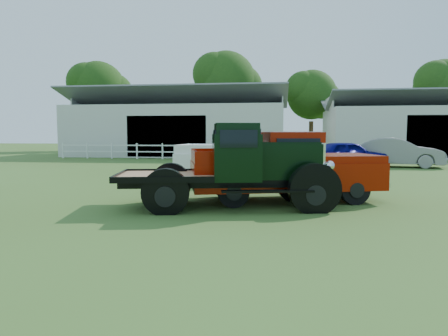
% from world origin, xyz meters
% --- Properties ---
extents(ground, '(120.00, 120.00, 0.00)m').
position_xyz_m(ground, '(0.00, 0.00, 0.00)').
color(ground, '#3F5821').
extents(shed_left, '(18.80, 10.20, 5.60)m').
position_xyz_m(shed_left, '(-7.00, 26.00, 2.80)').
color(shed_left, beige).
rests_on(shed_left, ground).
extents(shed_right, '(16.80, 9.20, 5.20)m').
position_xyz_m(shed_right, '(14.00, 27.00, 2.60)').
color(shed_right, beige).
rests_on(shed_right, ground).
extents(fence_rail, '(14.20, 0.16, 1.20)m').
position_xyz_m(fence_rail, '(-8.00, 20.00, 0.60)').
color(fence_rail, white).
rests_on(fence_rail, ground).
extents(tree_a, '(6.30, 6.30, 10.50)m').
position_xyz_m(tree_a, '(-18.00, 33.00, 5.25)').
color(tree_a, black).
rests_on(tree_a, ground).
extents(tree_b, '(6.90, 6.90, 11.50)m').
position_xyz_m(tree_b, '(-4.00, 34.00, 5.75)').
color(tree_b, black).
rests_on(tree_b, ground).
extents(tree_c, '(5.40, 5.40, 9.00)m').
position_xyz_m(tree_c, '(5.00, 33.00, 4.50)').
color(tree_c, black).
rests_on(tree_c, ground).
extents(tree_d, '(6.00, 6.00, 10.00)m').
position_xyz_m(tree_d, '(18.00, 34.00, 5.00)').
color(tree_d, black).
rests_on(tree_d, ground).
extents(vintage_flatbed, '(5.91, 3.24, 2.21)m').
position_xyz_m(vintage_flatbed, '(0.38, 1.32, 1.11)').
color(vintage_flatbed, black).
rests_on(vintage_flatbed, ground).
extents(red_pickup, '(5.92, 3.53, 2.03)m').
position_xyz_m(red_pickup, '(1.79, 2.51, 1.01)').
color(red_pickup, '#8D1202').
rests_on(red_pickup, ground).
extents(white_pickup, '(5.53, 2.67, 1.95)m').
position_xyz_m(white_pickup, '(0.15, 6.83, 0.98)').
color(white_pickup, white).
rests_on(white_pickup, ground).
extents(misc_car_blue, '(4.80, 3.15, 1.52)m').
position_xyz_m(misc_car_blue, '(5.57, 14.27, 0.76)').
color(misc_car_blue, '#070771').
rests_on(misc_car_blue, ground).
extents(misc_car_grey, '(5.34, 2.80, 1.68)m').
position_xyz_m(misc_car_grey, '(8.39, 15.04, 0.84)').
color(misc_car_grey, gray).
rests_on(misc_car_grey, ground).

